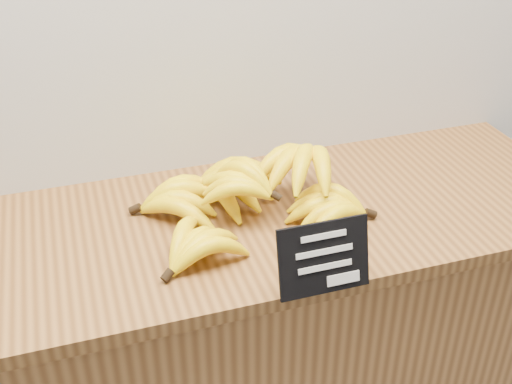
{
  "coord_description": "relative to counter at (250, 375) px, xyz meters",
  "views": [
    {
      "loc": [
        -0.16,
        1.66,
        1.69
      ],
      "look_at": [
        0.17,
        2.7,
        1.02
      ],
      "focal_mm": 45.0,
      "sensor_mm": 36.0,
      "label": 1
    }
  ],
  "objects": [
    {
      "name": "chalkboard_sign",
      "position": [
        0.06,
        -0.26,
        0.55
      ],
      "size": [
        0.17,
        0.04,
        0.13
      ],
      "primitive_type": "cube",
      "rotation": [
        -0.25,
        0.0,
        0.0
      ],
      "color": "black",
      "rests_on": "counter_top"
    },
    {
      "name": "counter",
      "position": [
        0.0,
        0.0,
        0.0
      ],
      "size": [
        1.37,
        0.5,
        0.9
      ],
      "primitive_type": "cube",
      "color": "#986431",
      "rests_on": "ground"
    },
    {
      "name": "banana_pile",
      "position": [
        0.01,
        0.01,
        0.53
      ],
      "size": [
        0.49,
        0.39,
        0.12
      ],
      "color": "yellow",
      "rests_on": "counter_top"
    },
    {
      "name": "counter_top",
      "position": [
        0.0,
        0.0,
        0.47
      ],
      "size": [
        1.53,
        0.54,
        0.03
      ],
      "primitive_type": "cube",
      "color": "brown",
      "rests_on": "counter"
    }
  ]
}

